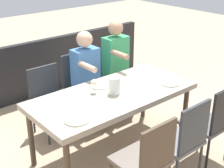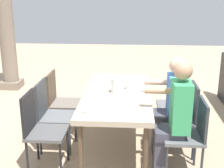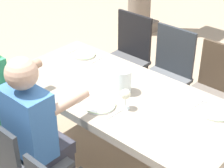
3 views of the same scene
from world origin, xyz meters
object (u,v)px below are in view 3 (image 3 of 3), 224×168
(chair_mid_north, at_px, (167,71))
(chair_mid_south, at_px, (19,163))
(plate_1, at_px, (99,105))
(wine_glass_1, at_px, (126,95))
(water_pitcher, at_px, (123,82))
(chair_east_north, at_px, (213,90))
(chair_west_north, at_px, (127,54))
(diner_man_white, at_px, (39,133))
(plate_0, at_px, (84,55))
(plate_2, at_px, (216,111))
(dining_table, at_px, (121,100))

(chair_mid_north, distance_m, chair_mid_south, 1.72)
(chair_mid_north, distance_m, plate_1, 1.13)
(wine_glass_1, xyz_separation_m, water_pitcher, (-0.16, 0.15, -0.03))
(chair_east_north, height_order, plate_1, chair_east_north)
(plate_1, xyz_separation_m, wine_glass_1, (0.16, 0.10, 0.11))
(chair_west_north, xyz_separation_m, plate_1, (0.66, -1.10, 0.22))
(chair_east_north, relative_size, diner_man_white, 0.72)
(plate_0, bearing_deg, plate_2, -0.17)
(plate_2, bearing_deg, plate_0, 179.83)
(dining_table, height_order, chair_mid_north, chair_mid_north)
(plate_1, bearing_deg, chair_east_north, 72.73)
(chair_mid_north, xyz_separation_m, chair_mid_south, (-0.00, -1.72, 0.01))
(chair_mid_north, xyz_separation_m, plate_1, (0.15, -1.10, 0.23))
(dining_table, relative_size, chair_west_north, 1.99)
(chair_mid_north, bearing_deg, chair_east_north, -0.27)
(chair_west_north, height_order, plate_0, chair_west_north)
(chair_mid_south, height_order, wine_glass_1, chair_mid_south)
(wine_glass_1, xyz_separation_m, plate_2, (0.50, 0.38, -0.11))
(dining_table, bearing_deg, chair_west_north, 127.51)
(chair_mid_south, xyz_separation_m, plate_0, (-0.50, 1.11, 0.22))
(chair_mid_north, distance_m, chair_east_north, 0.50)
(chair_west_north, relative_size, chair_east_north, 1.03)
(chair_mid_north, relative_size, water_pitcher, 4.95)
(chair_mid_south, bearing_deg, water_pitcher, 79.73)
(chair_east_north, distance_m, diner_man_white, 1.62)
(chair_west_north, bearing_deg, plate_0, -89.79)
(plate_2, xyz_separation_m, water_pitcher, (-0.66, -0.23, 0.08))
(dining_table, distance_m, chair_mid_south, 0.89)
(plate_2, bearing_deg, chair_mid_north, 143.02)
(plate_0, xyz_separation_m, plate_1, (0.65, -0.49, -0.00))
(chair_east_north, distance_m, plate_0, 1.19)
(chair_west_north, bearing_deg, wine_glass_1, -50.73)
(plate_1, xyz_separation_m, plate_2, (0.66, 0.48, -0.00))
(plate_0, bearing_deg, plate_1, -36.70)
(dining_table, height_order, plate_2, plate_2)
(plate_0, height_order, wine_glass_1, wine_glass_1)
(chair_mid_south, distance_m, plate_0, 1.24)
(plate_1, bearing_deg, plate_2, 36.13)
(plate_0, relative_size, water_pitcher, 1.10)
(wine_glass_1, relative_size, plate_2, 0.65)
(wine_glass_1, bearing_deg, water_pitcher, 135.20)
(dining_table, bearing_deg, water_pitcher, 87.33)
(diner_man_white, relative_size, plate_2, 5.27)
(dining_table, distance_m, plate_1, 0.25)
(dining_table, height_order, chair_mid_south, chair_mid_south)
(dining_table, relative_size, plate_1, 8.08)
(diner_man_white, relative_size, plate_1, 5.49)
(chair_mid_north, height_order, chair_mid_south, chair_mid_south)
(dining_table, bearing_deg, chair_mid_north, 100.39)
(chair_mid_north, height_order, plate_0, chair_mid_north)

